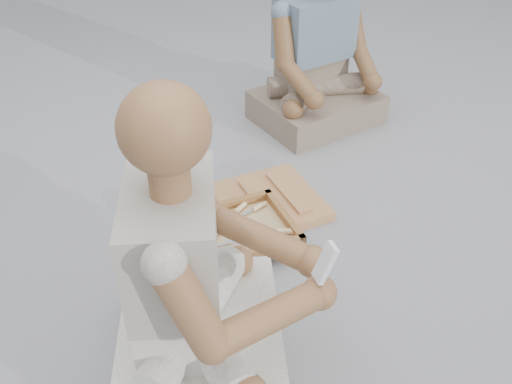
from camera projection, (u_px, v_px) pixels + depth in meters
name	position (u px, v px, depth m)	size (l,w,h in m)	color
ground	(291.00, 266.00, 2.25)	(60.00, 60.00, 0.00)	gray
carved_panel	(246.00, 208.00, 2.52)	(0.66, 0.44, 0.04)	#A0703E
tool_tray	(238.00, 232.00, 2.32)	(0.45, 0.36, 0.06)	brown
chisel_0	(237.00, 210.00, 2.42)	(0.20, 0.13, 0.02)	white
chisel_1	(254.00, 236.00, 2.29)	(0.22, 0.03, 0.02)	white
chisel_2	(232.00, 223.00, 2.34)	(0.21, 0.11, 0.02)	white
chisel_3	(280.00, 231.00, 2.31)	(0.20, 0.12, 0.02)	white
chisel_4	(265.00, 248.00, 2.24)	(0.19, 0.15, 0.02)	white
chisel_5	(255.00, 209.00, 2.43)	(0.22, 0.07, 0.02)	white
chisel_6	(220.00, 218.00, 2.38)	(0.13, 0.20, 0.02)	white
chisel_7	(268.00, 248.00, 2.22)	(0.15, 0.19, 0.02)	white
chisel_8	(278.00, 233.00, 2.30)	(0.22, 0.06, 0.02)	white
chisel_9	(257.00, 237.00, 2.27)	(0.17, 0.16, 0.02)	white
wood_chip_0	(228.00, 280.00, 2.19)	(0.02, 0.01, 0.00)	tan
wood_chip_1	(326.00, 263.00, 2.26)	(0.02, 0.01, 0.00)	tan
wood_chip_2	(202.00, 286.00, 2.16)	(0.02, 0.01, 0.00)	tan
wood_chip_3	(177.00, 207.00, 2.56)	(0.02, 0.01, 0.00)	tan
wood_chip_4	(192.00, 271.00, 2.22)	(0.02, 0.01, 0.00)	tan
wood_chip_5	(286.00, 202.00, 2.59)	(0.02, 0.01, 0.00)	tan
wood_chip_6	(229.00, 291.00, 2.14)	(0.02, 0.01, 0.00)	tan
wood_chip_7	(235.00, 189.00, 2.68)	(0.02, 0.01, 0.00)	tan
wood_chip_8	(321.00, 253.00, 2.31)	(0.02, 0.01, 0.00)	tan
wood_chip_9	(146.00, 215.00, 2.51)	(0.02, 0.01, 0.00)	tan
wood_chip_10	(250.00, 240.00, 2.37)	(0.02, 0.01, 0.00)	tan
craftsman	(195.00, 289.00, 1.68)	(0.75, 0.77, 1.00)	silver
companion	(317.00, 65.00, 3.05)	(0.70, 0.59, 0.98)	gray
mobile_phone	(325.00, 263.00, 1.57)	(0.06, 0.05, 0.12)	silver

